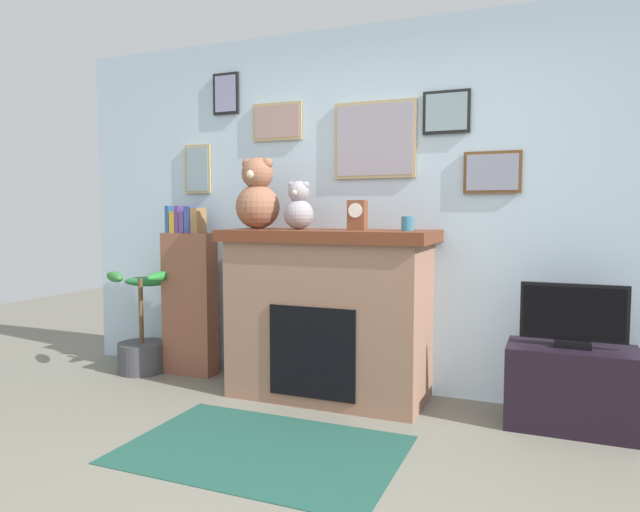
{
  "coord_description": "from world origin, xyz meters",
  "views": [
    {
      "loc": [
        1.12,
        -1.98,
        1.28
      ],
      "look_at": [
        -0.38,
        1.64,
        0.98
      ],
      "focal_mm": 32.08,
      "sensor_mm": 36.0,
      "label": 1
    }
  ],
  "objects_px": {
    "potted_plant": "(142,341)",
    "mantel_clock": "(357,215)",
    "teddy_bear_grey": "(258,197)",
    "tv_stand": "(571,388)",
    "fireplace": "(329,313)",
    "television": "(573,317)",
    "candle_jar": "(407,224)",
    "bookshelf": "(190,297)",
    "teddy_bear_cream": "(299,208)"
  },
  "relations": [
    {
      "from": "fireplace",
      "to": "teddy_bear_cream",
      "type": "xyz_separation_m",
      "value": [
        -0.22,
        -0.02,
        0.73
      ]
    },
    {
      "from": "potted_plant",
      "to": "teddy_bear_grey",
      "type": "distance_m",
      "value": 1.56
    },
    {
      "from": "potted_plant",
      "to": "tv_stand",
      "type": "distance_m",
      "value": 3.15
    },
    {
      "from": "candle_jar",
      "to": "teddy_bear_cream",
      "type": "height_order",
      "value": "teddy_bear_cream"
    },
    {
      "from": "tv_stand",
      "to": "teddy_bear_cream",
      "type": "distance_m",
      "value": 2.06
    },
    {
      "from": "candle_jar",
      "to": "tv_stand",
      "type": "bearing_deg",
      "value": 1.02
    },
    {
      "from": "potted_plant",
      "to": "teddy_bear_grey",
      "type": "height_order",
      "value": "teddy_bear_grey"
    },
    {
      "from": "fireplace",
      "to": "teddy_bear_grey",
      "type": "xyz_separation_m",
      "value": [
        -0.54,
        -0.02,
        0.8
      ]
    },
    {
      "from": "potted_plant",
      "to": "mantel_clock",
      "type": "bearing_deg",
      "value": -0.48
    },
    {
      "from": "tv_stand",
      "to": "candle_jar",
      "type": "relative_size",
      "value": 7.8
    },
    {
      "from": "potted_plant",
      "to": "teddy_bear_grey",
      "type": "bearing_deg",
      "value": -0.79
    },
    {
      "from": "teddy_bear_grey",
      "to": "tv_stand",
      "type": "bearing_deg",
      "value": 0.51
    },
    {
      "from": "candle_jar",
      "to": "teddy_bear_cream",
      "type": "xyz_separation_m",
      "value": [
        -0.77,
        -0.0,
        0.1
      ]
    },
    {
      "from": "fireplace",
      "to": "tv_stand",
      "type": "relative_size",
      "value": 1.99
    },
    {
      "from": "potted_plant",
      "to": "fireplace",
      "type": "bearing_deg",
      "value": 0.13
    },
    {
      "from": "television",
      "to": "mantel_clock",
      "type": "height_order",
      "value": "mantel_clock"
    },
    {
      "from": "potted_plant",
      "to": "candle_jar",
      "type": "xyz_separation_m",
      "value": [
        2.16,
        -0.01,
        0.95
      ]
    },
    {
      "from": "candle_jar",
      "to": "teddy_bear_grey",
      "type": "height_order",
      "value": "teddy_bear_grey"
    },
    {
      "from": "television",
      "to": "candle_jar",
      "type": "height_order",
      "value": "candle_jar"
    },
    {
      "from": "candle_jar",
      "to": "television",
      "type": "bearing_deg",
      "value": 0.94
    },
    {
      "from": "bookshelf",
      "to": "mantel_clock",
      "type": "xyz_separation_m",
      "value": [
        1.43,
        -0.12,
        0.65
      ]
    },
    {
      "from": "potted_plant",
      "to": "candle_jar",
      "type": "distance_m",
      "value": 2.36
    },
    {
      "from": "bookshelf",
      "to": "television",
      "type": "xyz_separation_m",
      "value": [
        2.76,
        -0.1,
        0.06
      ]
    },
    {
      "from": "teddy_bear_grey",
      "to": "teddy_bear_cream",
      "type": "bearing_deg",
      "value": 0.04
    },
    {
      "from": "fireplace",
      "to": "candle_jar",
      "type": "xyz_separation_m",
      "value": [
        0.55,
        -0.02,
        0.62
      ]
    },
    {
      "from": "television",
      "to": "teddy_bear_grey",
      "type": "height_order",
      "value": "teddy_bear_grey"
    },
    {
      "from": "fireplace",
      "to": "mantel_clock",
      "type": "distance_m",
      "value": 0.71
    },
    {
      "from": "potted_plant",
      "to": "teddy_bear_cream",
      "type": "distance_m",
      "value": 1.75
    },
    {
      "from": "potted_plant",
      "to": "teddy_bear_grey",
      "type": "xyz_separation_m",
      "value": [
        1.07,
        -0.01,
        1.14
      ]
    },
    {
      "from": "fireplace",
      "to": "television",
      "type": "relative_size",
      "value": 2.45
    },
    {
      "from": "television",
      "to": "candle_jar",
      "type": "relative_size",
      "value": 6.32
    },
    {
      "from": "fireplace",
      "to": "potted_plant",
      "type": "distance_m",
      "value": 1.65
    },
    {
      "from": "tv_stand",
      "to": "potted_plant",
      "type": "bearing_deg",
      "value": -179.93
    },
    {
      "from": "bookshelf",
      "to": "tv_stand",
      "type": "distance_m",
      "value": 2.79
    },
    {
      "from": "fireplace",
      "to": "candle_jar",
      "type": "distance_m",
      "value": 0.83
    },
    {
      "from": "fireplace",
      "to": "teddy_bear_grey",
      "type": "distance_m",
      "value": 0.97
    },
    {
      "from": "potted_plant",
      "to": "bookshelf",
      "type": "bearing_deg",
      "value": 14.85
    },
    {
      "from": "bookshelf",
      "to": "teddy_bear_grey",
      "type": "bearing_deg",
      "value": -9.87
    },
    {
      "from": "bookshelf",
      "to": "teddy_bear_grey",
      "type": "distance_m",
      "value": 1.04
    },
    {
      "from": "fireplace",
      "to": "television",
      "type": "height_order",
      "value": "fireplace"
    },
    {
      "from": "potted_plant",
      "to": "mantel_clock",
      "type": "height_order",
      "value": "mantel_clock"
    },
    {
      "from": "mantel_clock",
      "to": "teddy_bear_grey",
      "type": "distance_m",
      "value": 0.76
    },
    {
      "from": "candle_jar",
      "to": "teddy_bear_grey",
      "type": "bearing_deg",
      "value": -179.97
    },
    {
      "from": "television",
      "to": "candle_jar",
      "type": "xyz_separation_m",
      "value": [
        -0.99,
        -0.02,
        0.54
      ]
    },
    {
      "from": "potted_plant",
      "to": "teddy_bear_cream",
      "type": "bearing_deg",
      "value": -0.6
    },
    {
      "from": "fireplace",
      "to": "potted_plant",
      "type": "xyz_separation_m",
      "value": [
        -1.61,
        -0.0,
        -0.33
      ]
    },
    {
      "from": "television",
      "to": "teddy_bear_grey",
      "type": "xyz_separation_m",
      "value": [
        -2.08,
        -0.02,
        0.72
      ]
    },
    {
      "from": "tv_stand",
      "to": "mantel_clock",
      "type": "distance_m",
      "value": 1.68
    },
    {
      "from": "fireplace",
      "to": "potted_plant",
      "type": "relative_size",
      "value": 1.76
    },
    {
      "from": "teddy_bear_cream",
      "to": "candle_jar",
      "type": "bearing_deg",
      "value": 0.03
    }
  ]
}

